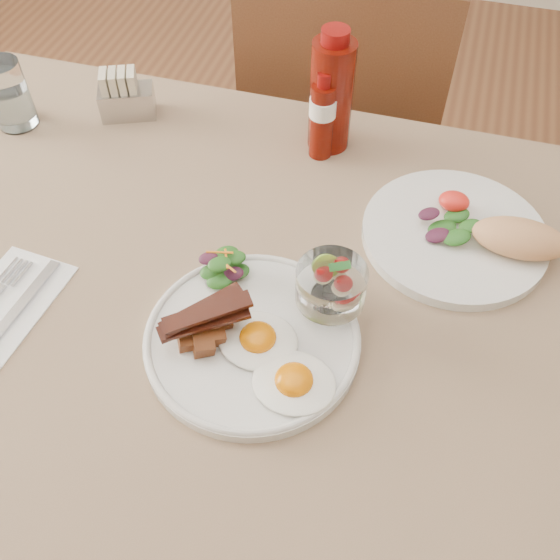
# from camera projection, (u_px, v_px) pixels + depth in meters

# --- Properties ---
(table) EXTENTS (1.33, 0.88, 0.75)m
(table) POSITION_uv_depth(u_px,v_px,m) (256.00, 323.00, 0.94)
(table) COLOR brown
(table) RESTS_ON ground
(chair_far) EXTENTS (0.42, 0.42, 0.93)m
(chair_far) POSITION_uv_depth(u_px,v_px,m) (343.00, 133.00, 1.45)
(chair_far) COLOR brown
(chair_far) RESTS_ON ground
(main_plate) EXTENTS (0.28, 0.28, 0.02)m
(main_plate) POSITION_uv_depth(u_px,v_px,m) (252.00, 339.00, 0.81)
(main_plate) COLOR silver
(main_plate) RESTS_ON table
(fried_eggs) EXTENTS (0.17, 0.14, 0.03)m
(fried_eggs) POSITION_uv_depth(u_px,v_px,m) (275.00, 360.00, 0.77)
(fried_eggs) COLOR white
(fried_eggs) RESTS_ON main_plate
(bacon_potato_pile) EXTENTS (0.11, 0.10, 0.05)m
(bacon_potato_pile) POSITION_uv_depth(u_px,v_px,m) (204.00, 325.00, 0.78)
(bacon_potato_pile) COLOR brown
(bacon_potato_pile) RESTS_ON main_plate
(side_salad) EXTENTS (0.07, 0.07, 0.04)m
(side_salad) POSITION_uv_depth(u_px,v_px,m) (223.00, 268.00, 0.85)
(side_salad) COLOR #1C5215
(side_salad) RESTS_ON main_plate
(fruit_cup) EXTENTS (0.09, 0.09, 0.09)m
(fruit_cup) POSITION_uv_depth(u_px,v_px,m) (331.00, 285.00, 0.79)
(fruit_cup) COLOR white
(fruit_cup) RESTS_ON main_plate
(second_plate) EXTENTS (0.29, 0.27, 0.07)m
(second_plate) POSITION_uv_depth(u_px,v_px,m) (470.00, 234.00, 0.91)
(second_plate) COLOR silver
(second_plate) RESTS_ON table
(ketchup_bottle) EXTENTS (0.09, 0.09, 0.21)m
(ketchup_bottle) POSITION_uv_depth(u_px,v_px,m) (331.00, 94.00, 1.00)
(ketchup_bottle) COLOR #580D05
(ketchup_bottle) RESTS_ON table
(hot_sauce_bottle) EXTENTS (0.04, 0.04, 0.15)m
(hot_sauce_bottle) POSITION_uv_depth(u_px,v_px,m) (322.00, 117.00, 1.00)
(hot_sauce_bottle) COLOR #580D05
(hot_sauce_bottle) RESTS_ON table
(sugar_caddy) EXTENTS (0.11, 0.09, 0.09)m
(sugar_caddy) POSITION_uv_depth(u_px,v_px,m) (125.00, 97.00, 1.09)
(sugar_caddy) COLOR #B2B2B7
(sugar_caddy) RESTS_ON table
(water_glass) EXTENTS (0.07, 0.07, 0.12)m
(water_glass) POSITION_uv_depth(u_px,v_px,m) (10.00, 98.00, 1.07)
(water_glass) COLOR white
(water_glass) RESTS_ON table
(napkin_cutlery) EXTENTS (0.13, 0.22, 0.01)m
(napkin_cutlery) POSITION_uv_depth(u_px,v_px,m) (1.00, 311.00, 0.84)
(napkin_cutlery) COLOR white
(napkin_cutlery) RESTS_ON table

